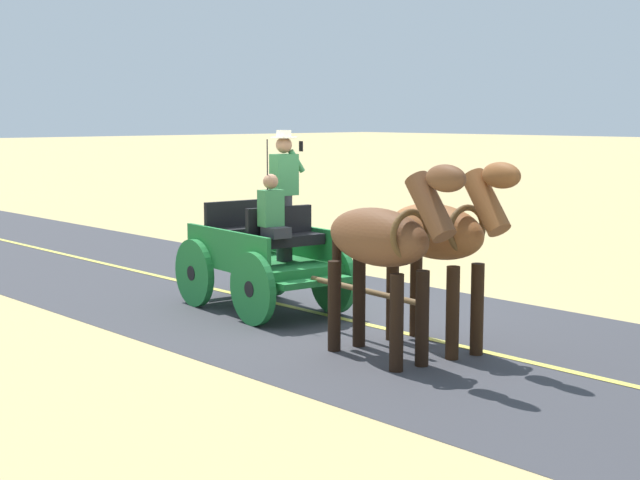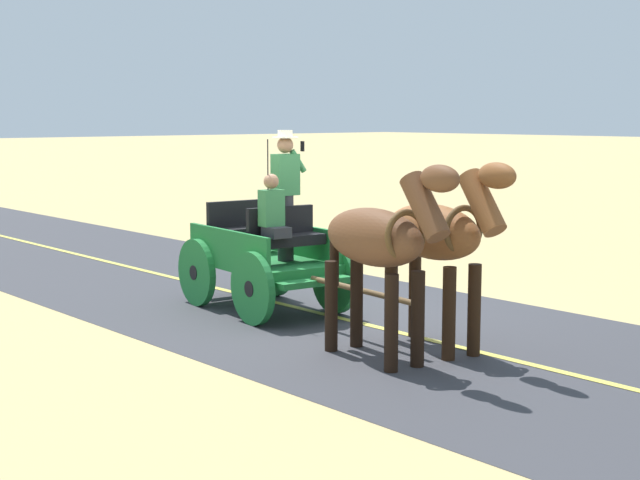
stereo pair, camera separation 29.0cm
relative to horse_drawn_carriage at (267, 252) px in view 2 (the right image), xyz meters
name	(u,v)px [view 2 (the right image)]	position (x,y,z in m)	size (l,w,h in m)	color
ground_plane	(325,315)	(-0.40, 0.76, -0.82)	(200.00, 200.00, 0.00)	tan
road_surface	(325,315)	(-0.40, 0.76, -0.81)	(5.32, 160.00, 0.01)	#38383D
road_centre_stripe	(325,314)	(-0.40, 0.76, -0.81)	(0.12, 160.00, 0.00)	#DBCC4C
horse_drawn_carriage	(267,252)	(0.00, 0.00, 0.00)	(1.64, 4.52, 2.50)	#1E7233
horse_near_side	(438,237)	(-0.12, 3.06, 0.51)	(0.79, 2.15, 2.21)	brown
horse_off_side	(380,242)	(0.73, 2.97, 0.51)	(0.72, 2.14, 2.21)	brown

